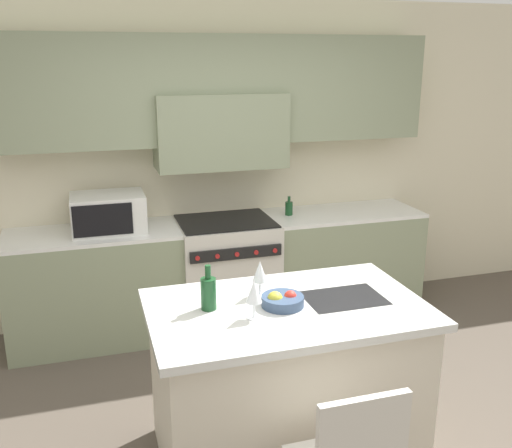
{
  "coord_description": "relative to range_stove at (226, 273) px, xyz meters",
  "views": [
    {
      "loc": [
        -1.07,
        -2.56,
        2.23
      ],
      "look_at": [
        -0.05,
        0.83,
        1.19
      ],
      "focal_mm": 40.0,
      "sensor_mm": 36.0,
      "label": 1
    }
  ],
  "objects": [
    {
      "name": "back_counter",
      "position": [
        0.0,
        0.02,
        -0.01
      ],
      "size": [
        3.49,
        0.62,
        0.91
      ],
      "color": "gray",
      "rests_on": "ground_plane"
    },
    {
      "name": "back_cabinetry",
      "position": [
        0.0,
        0.27,
        1.13
      ],
      "size": [
        10.0,
        0.46,
        2.7
      ],
      "color": "beige",
      "rests_on": "ground_plane"
    },
    {
      "name": "wine_bottle",
      "position": [
        -0.51,
        -1.67,
        0.57
      ],
      "size": [
        0.08,
        0.08,
        0.25
      ],
      "color": "#194723",
      "rests_on": "kitchen_island"
    },
    {
      "name": "fruit_bowl",
      "position": [
        -0.12,
        -1.75,
        0.5
      ],
      "size": [
        0.23,
        0.23,
        0.09
      ],
      "color": "#384C6B",
      "rests_on": "kitchen_island"
    },
    {
      "name": "range_stove",
      "position": [
        0.0,
        0.0,
        0.0
      ],
      "size": [
        0.8,
        0.7,
        0.93
      ],
      "color": "beige",
      "rests_on": "ground_plane"
    },
    {
      "name": "oil_bottle_on_counter",
      "position": [
        0.58,
        0.05,
        0.51
      ],
      "size": [
        0.06,
        0.06,
        0.16
      ],
      "color": "#194723",
      "rests_on": "back_counter"
    },
    {
      "name": "wine_glass_near",
      "position": [
        -0.31,
        -1.85,
        0.61
      ],
      "size": [
        0.08,
        0.08,
        0.21
      ],
      "color": "white",
      "rests_on": "kitchen_island"
    },
    {
      "name": "wine_glass_far",
      "position": [
        -0.19,
        -1.59,
        0.61
      ],
      "size": [
        0.08,
        0.08,
        0.21
      ],
      "color": "white",
      "rests_on": "kitchen_island"
    },
    {
      "name": "microwave",
      "position": [
        -0.93,
        0.02,
        0.6
      ],
      "size": [
        0.56,
        0.42,
        0.29
      ],
      "color": "silver",
      "rests_on": "back_counter"
    },
    {
      "name": "kitchen_island",
      "position": [
        -0.09,
        -1.75,
        0.01
      ],
      "size": [
        1.5,
        0.92,
        0.94
      ],
      "color": "beige",
      "rests_on": "ground_plane"
    }
  ]
}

